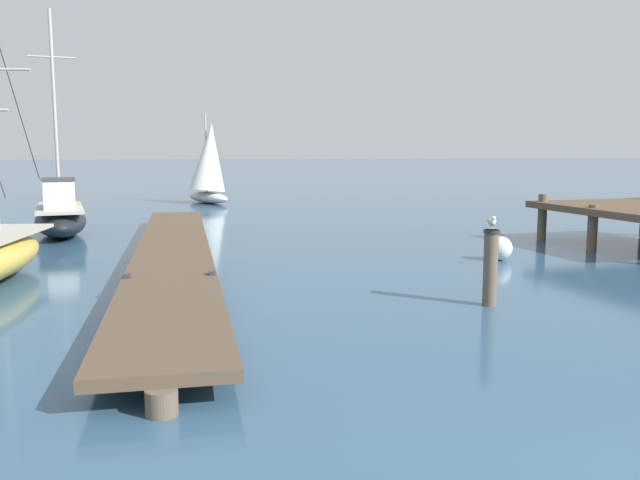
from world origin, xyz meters
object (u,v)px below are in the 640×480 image
perched_seagull (492,222)px  distant_sailboat (209,164)px  fishing_boat_1 (60,216)px  mooring_piling (490,266)px  mooring_buoy (500,248)px

perched_seagull → distant_sailboat: (-4.41, 24.85, 0.56)m
fishing_boat_1 → mooring_piling: fishing_boat_1 is taller
perched_seagull → mooring_buoy: bearing=61.7°
perched_seagull → mooring_buoy: 5.42m
fishing_boat_1 → perched_seagull: bearing=-51.3°
fishing_boat_1 → distant_sailboat: 13.83m
perched_seagull → mooring_buoy: perched_seagull is taller
perched_seagull → mooring_buoy: size_ratio=0.53×
fishing_boat_1 → mooring_piling: (9.73, -12.18, 0.07)m
fishing_boat_1 → perched_seagull: (9.74, -12.17, 0.89)m
mooring_piling → mooring_buoy: 5.30m
mooring_buoy → fishing_boat_1: bearing=148.4°
mooring_buoy → perched_seagull: bearing=-118.3°
fishing_boat_1 → mooring_buoy: (12.24, -7.53, -0.36)m
perched_seagull → distant_sailboat: distant_sailboat is taller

